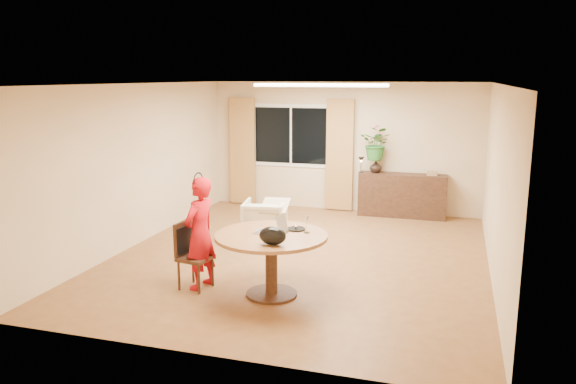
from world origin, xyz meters
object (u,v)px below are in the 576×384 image
object	(u,v)px
dining_chair	(195,256)
child	(200,233)
sideboard	(402,195)
armchair	(265,219)
dining_table	(271,247)

from	to	relation	value
dining_chair	child	xyz separation A→B (m)	(0.05, 0.06, 0.29)
sideboard	child	bearing A→B (deg)	-115.02
armchair	sideboard	world-z (taller)	sideboard
sideboard	dining_table	bearing A→B (deg)	-104.36
armchair	sideboard	size ratio (longest dim) A/B	0.42
dining_table	sideboard	distance (m)	4.75
dining_chair	sideboard	size ratio (longest dim) A/B	0.52
dining_table	sideboard	bearing A→B (deg)	75.64
child	armchair	size ratio (longest dim) A/B	2.05
child	armchair	distance (m)	2.45
dining_chair	child	bearing A→B (deg)	56.81
dining_table	armchair	xyz separation A→B (m)	(-0.92, 2.42, -0.30)
sideboard	armchair	bearing A→B (deg)	-133.93
dining_chair	armchair	xyz separation A→B (m)	(0.10, 2.47, -0.11)
dining_table	child	world-z (taller)	child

